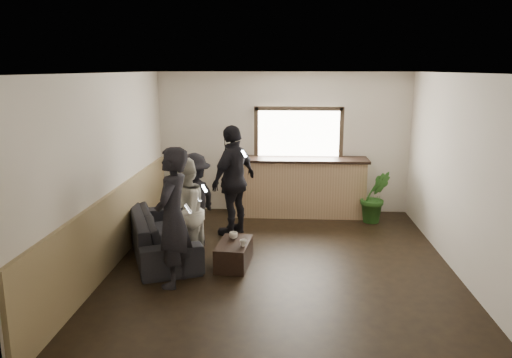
# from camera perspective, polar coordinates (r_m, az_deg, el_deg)

# --- Properties ---
(ground) EXTENTS (5.00, 6.00, 0.01)m
(ground) POSITION_cam_1_polar(r_m,az_deg,el_deg) (7.50, 2.81, -9.91)
(ground) COLOR black
(room_shell) EXTENTS (5.01, 6.01, 2.80)m
(room_shell) POSITION_cam_1_polar(r_m,az_deg,el_deg) (7.12, -3.00, 1.23)
(room_shell) COLOR silver
(room_shell) RESTS_ON ground
(bar_counter) EXTENTS (2.70, 0.68, 2.13)m
(bar_counter) POSITION_cam_1_polar(r_m,az_deg,el_deg) (9.88, 4.81, -0.49)
(bar_counter) COLOR tan
(bar_counter) RESTS_ON ground
(sofa) EXTENTS (1.65, 2.42, 0.66)m
(sofa) POSITION_cam_1_polar(r_m,az_deg,el_deg) (8.02, -10.68, -6.10)
(sofa) COLOR black
(sofa) RESTS_ON ground
(coffee_table) EXTENTS (0.52, 0.84, 0.36)m
(coffee_table) POSITION_cam_1_polar(r_m,az_deg,el_deg) (7.46, -2.54, -8.56)
(coffee_table) COLOR black
(coffee_table) RESTS_ON ground
(cup_a) EXTENTS (0.14, 0.14, 0.10)m
(cup_a) POSITION_cam_1_polar(r_m,az_deg,el_deg) (7.55, -2.60, -6.46)
(cup_a) COLOR silver
(cup_a) RESTS_ON coffee_table
(cup_b) EXTENTS (0.13, 0.13, 0.09)m
(cup_b) POSITION_cam_1_polar(r_m,az_deg,el_deg) (7.25, -1.48, -7.30)
(cup_b) COLOR silver
(cup_b) RESTS_ON coffee_table
(potted_plant) EXTENTS (0.61, 0.51, 1.00)m
(potted_plant) POSITION_cam_1_polar(r_m,az_deg,el_deg) (9.65, 13.46, -1.98)
(potted_plant) COLOR #2D6623
(potted_plant) RESTS_ON ground
(person_a) EXTENTS (0.55, 0.75, 1.88)m
(person_a) POSITION_cam_1_polar(r_m,az_deg,el_deg) (6.67, -9.50, -4.37)
(person_a) COLOR black
(person_a) RESTS_ON ground
(person_b) EXTENTS (0.72, 0.86, 1.59)m
(person_b) POSITION_cam_1_polar(r_m,az_deg,el_deg) (7.41, -8.19, -3.77)
(person_b) COLOR beige
(person_b) RESTS_ON ground
(person_c) EXTENTS (0.95, 1.15, 1.55)m
(person_c) POSITION_cam_1_polar(r_m,az_deg,el_deg) (8.10, -7.16, -2.49)
(person_c) COLOR black
(person_c) RESTS_ON ground
(person_d) EXTENTS (0.97, 1.21, 1.93)m
(person_d) POSITION_cam_1_polar(r_m,az_deg,el_deg) (8.63, -2.55, -0.18)
(person_d) COLOR black
(person_d) RESTS_ON ground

